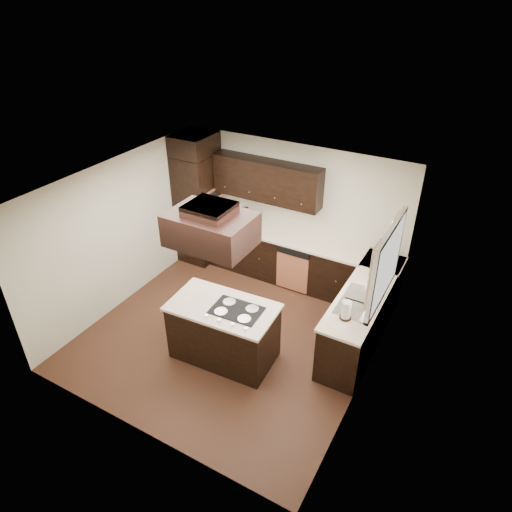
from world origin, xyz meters
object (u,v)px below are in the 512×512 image
Objects in this scene: oven_column at (199,208)px; range_hood at (211,229)px; island at (224,332)px; spice_rack at (246,218)px.

range_hood is at bearing -50.26° from oven_column.
spice_rack is at bearing 109.43° from island.
island is (1.94, -2.17, -0.62)m from oven_column.
island is 1.39× the size of range_hood.
range_hood is (-0.06, -0.09, 1.72)m from island.
spice_rack is at bearing 4.66° from oven_column.
island is at bearing 54.20° from range_hood.
oven_column is 2.97m from island.
range_hood reaches higher than spice_rack.
spice_rack is at bearing 110.61° from range_hood.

